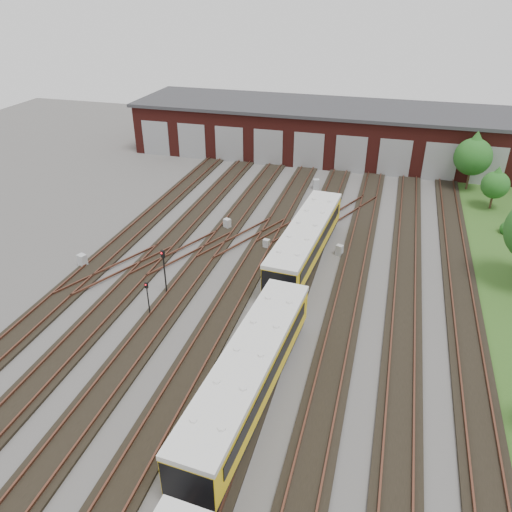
# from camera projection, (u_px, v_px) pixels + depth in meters

# --- Properties ---
(ground) EXTENTS (120.00, 120.00, 0.00)m
(ground) POSITION_uv_depth(u_px,v_px,m) (239.00, 344.00, 31.66)
(ground) COLOR #4D4A47
(ground) RESTS_ON ground
(track_network) EXTENTS (30.40, 70.00, 0.33)m
(track_network) POSITION_uv_depth(u_px,v_px,m) (239.00, 337.00, 32.14)
(track_network) COLOR black
(track_network) RESTS_ON ground
(maintenance_shed) EXTENTS (51.00, 12.50, 6.35)m
(maintenance_shed) POSITION_uv_depth(u_px,v_px,m) (333.00, 131.00, 63.64)
(maintenance_shed) COLOR #4B1612
(maintenance_shed) RESTS_ON ground
(metro_train) EXTENTS (3.65, 46.70, 3.01)m
(metro_train) POSITION_uv_depth(u_px,v_px,m) (249.00, 374.00, 26.58)
(metro_train) COLOR black
(metro_train) RESTS_ON ground
(signal_mast_0) EXTENTS (0.22, 0.21, 2.71)m
(signal_mast_0) POSITION_uv_depth(u_px,v_px,m) (148.00, 295.00, 33.45)
(signal_mast_0) COLOR black
(signal_mast_0) RESTS_ON ground
(signal_mast_1) EXTENTS (0.32, 0.31, 3.64)m
(signal_mast_1) POSITION_uv_depth(u_px,v_px,m) (164.00, 267.00, 35.55)
(signal_mast_1) COLOR black
(signal_mast_1) RESTS_ON ground
(signal_mast_2) EXTENTS (0.31, 0.30, 3.01)m
(signal_mast_2) POSITION_uv_depth(u_px,v_px,m) (287.00, 247.00, 38.91)
(signal_mast_2) COLOR black
(signal_mast_2) RESTS_ON ground
(signal_mast_3) EXTENTS (0.30, 0.28, 3.32)m
(signal_mast_3) POSITION_uv_depth(u_px,v_px,m) (327.00, 204.00, 45.85)
(signal_mast_3) COLOR black
(signal_mast_3) RESTS_ON ground
(relay_cabinet_0) EXTENTS (0.79, 0.72, 1.07)m
(relay_cabinet_0) POSITION_uv_depth(u_px,v_px,m) (82.00, 261.00, 39.91)
(relay_cabinet_0) COLOR #ABAEB0
(relay_cabinet_0) RESTS_ON ground
(relay_cabinet_1) EXTENTS (0.59, 0.52, 0.86)m
(relay_cabinet_1) POSITION_uv_depth(u_px,v_px,m) (266.00, 244.00, 42.62)
(relay_cabinet_1) COLOR #ABAEB0
(relay_cabinet_1) RESTS_ON ground
(relay_cabinet_2) EXTENTS (0.74, 0.69, 0.98)m
(relay_cabinet_2) POSITION_uv_depth(u_px,v_px,m) (227.00, 224.00, 45.96)
(relay_cabinet_2) COLOR #ABAEB0
(relay_cabinet_2) RESTS_ON ground
(relay_cabinet_3) EXTENTS (0.79, 0.72, 1.08)m
(relay_cabinet_3) POSITION_uv_depth(u_px,v_px,m) (316.00, 184.00, 54.71)
(relay_cabinet_3) COLOR #ABAEB0
(relay_cabinet_3) RESTS_ON ground
(relay_cabinet_4) EXTENTS (0.68, 0.63, 0.91)m
(relay_cabinet_4) POSITION_uv_depth(u_px,v_px,m) (339.00, 250.00, 41.63)
(relay_cabinet_4) COLOR #ABAEB0
(relay_cabinet_4) RESTS_ON ground
(tree_0) EXTENTS (3.92, 3.92, 6.50)m
(tree_0) POSITION_uv_depth(u_px,v_px,m) (474.00, 152.00, 52.69)
(tree_0) COLOR #392819
(tree_0) RESTS_ON ground
(tree_1) EXTENTS (2.69, 2.69, 4.46)m
(tree_1) POSITION_uv_depth(u_px,v_px,m) (496.00, 182.00, 48.80)
(tree_1) COLOR #392819
(tree_1) RESTS_ON ground
(bush_2) EXTENTS (1.37, 1.37, 1.37)m
(bush_2) POSITION_uv_depth(u_px,v_px,m) (508.00, 227.00, 45.01)
(bush_2) COLOR #174C15
(bush_2) RESTS_ON ground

